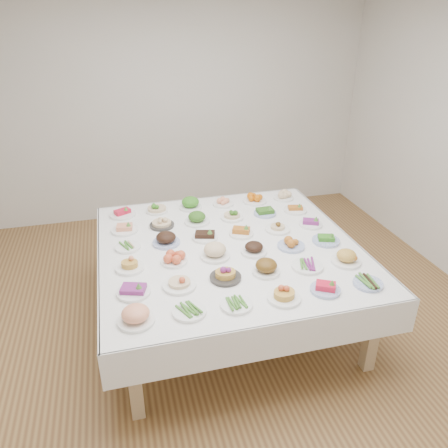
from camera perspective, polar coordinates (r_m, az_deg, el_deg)
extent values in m
plane|color=olive|center=(4.08, 0.10, -12.37)|extent=(5.00, 5.00, 0.00)
cube|color=silver|center=(5.75, -6.46, 14.62)|extent=(5.00, 0.02, 2.80)
cube|color=white|center=(3.72, 0.59, -3.21)|extent=(2.14, 2.14, 0.06)
cube|color=white|center=(4.69, -2.84, 1.86)|extent=(2.16, 0.02, 0.28)
cube|color=white|center=(2.95, 6.23, -15.03)|extent=(2.16, 0.02, 0.28)
cube|color=white|center=(4.15, 15.01, -2.58)|extent=(0.02, 2.16, 0.28)
cube|color=white|center=(3.68, -15.83, -6.66)|extent=(0.02, 2.16, 0.28)
cube|color=tan|center=(3.14, -11.63, -19.08)|extent=(0.09, 0.09, 0.69)
cube|color=tan|center=(3.59, 18.77, -13.30)|extent=(0.09, 0.09, 0.69)
cube|color=tan|center=(4.57, -13.26, -3.29)|extent=(0.09, 0.09, 0.69)
cube|color=tan|center=(4.90, 7.90, -0.73)|extent=(0.09, 0.09, 0.69)
cylinder|color=white|center=(2.91, -11.38, -12.28)|extent=(0.24, 0.24, 0.02)
cylinder|color=white|center=(2.94, -4.56, -11.38)|extent=(0.22, 0.22, 0.02)
cylinder|color=white|center=(2.99, 1.63, -10.56)|extent=(0.22, 0.22, 0.02)
cylinder|color=white|center=(3.08, 7.83, -9.58)|extent=(0.23, 0.23, 0.02)
cylinder|color=#4C66B2|center=(3.21, 13.07, -8.42)|extent=(0.21, 0.21, 0.02)
cylinder|color=#4C66B2|center=(3.36, 18.26, -7.45)|extent=(0.21, 0.21, 0.02)
cylinder|color=white|center=(3.17, -11.71, -8.75)|extent=(0.24, 0.24, 0.02)
cylinder|color=white|center=(3.19, -5.83, -7.99)|extent=(0.24, 0.24, 0.02)
cylinder|color=#2F2C2A|center=(3.26, 0.19, -7.05)|extent=(0.23, 0.23, 0.02)
cylinder|color=white|center=(3.34, 5.50, -6.25)|extent=(0.21, 0.21, 0.02)
cylinder|color=white|center=(3.45, 10.79, -5.49)|extent=(0.24, 0.24, 0.02)
cylinder|color=white|center=(3.58, 15.60, -4.76)|extent=(0.23, 0.23, 0.02)
cylinder|color=white|center=(3.45, -12.17, -5.66)|extent=(0.22, 0.22, 0.02)
cylinder|color=white|center=(3.48, -6.51, -4.89)|extent=(0.21, 0.21, 0.02)
cylinder|color=white|center=(3.53, -1.19, -4.21)|extent=(0.24, 0.24, 0.02)
cylinder|color=white|center=(3.59, 3.91, -3.65)|extent=(0.21, 0.21, 0.02)
cylinder|color=#4C66B2|center=(3.71, 8.74, -2.91)|extent=(0.23, 0.23, 0.02)
cylinder|color=#4C66B2|center=(3.85, 13.15, -2.19)|extent=(0.23, 0.23, 0.02)
cylinder|color=white|center=(3.74, -12.45, -3.01)|extent=(0.21, 0.21, 0.02)
cylinder|color=#4C66B2|center=(3.75, -7.54, -2.46)|extent=(0.23, 0.23, 0.02)
cylinder|color=white|center=(3.81, -2.49, -1.79)|extent=(0.22, 0.22, 0.02)
cylinder|color=white|center=(3.87, 2.25, -1.29)|extent=(0.21, 0.21, 0.02)
cylinder|color=white|center=(3.97, 7.00, -0.72)|extent=(0.22, 0.22, 0.02)
cylinder|color=white|center=(4.11, 11.22, -0.08)|extent=(0.21, 0.21, 0.02)
cylinder|color=white|center=(4.03, -12.82, -0.82)|extent=(0.24, 0.24, 0.02)
cylinder|color=#2F2C2A|center=(4.05, -8.11, -0.20)|extent=(0.22, 0.22, 0.02)
cylinder|color=white|center=(4.09, -3.54, 0.26)|extent=(0.23, 0.23, 0.02)
cylinder|color=white|center=(4.16, 1.05, 0.82)|extent=(0.21, 0.21, 0.02)
cylinder|color=#4C66B2|center=(4.27, 5.36, 1.35)|extent=(0.21, 0.21, 0.02)
cylinder|color=white|center=(4.37, 9.27, 1.76)|extent=(0.22, 0.22, 0.02)
cylinder|color=white|center=(4.33, -13.08, 1.17)|extent=(0.24, 0.24, 0.02)
cylinder|color=white|center=(4.35, -8.73, 1.68)|extent=(0.21, 0.21, 0.02)
cylinder|color=white|center=(4.39, -4.39, 2.15)|extent=(0.22, 0.22, 0.02)
cylinder|color=white|center=(4.45, -0.11, 2.60)|extent=(0.21, 0.21, 0.02)
cylinder|color=white|center=(4.54, 4.01, 2.99)|extent=(0.24, 0.24, 0.02)
cylinder|color=white|center=(4.64, 7.76, 3.36)|extent=(0.21, 0.21, 0.02)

